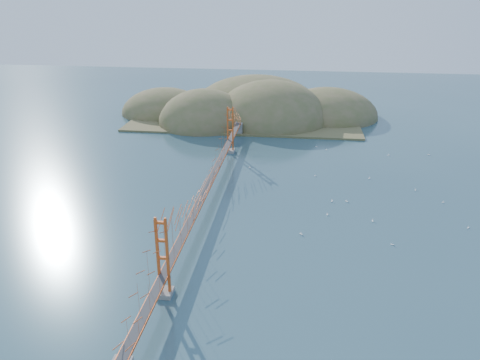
# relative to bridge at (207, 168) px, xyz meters

# --- Properties ---
(ground) EXTENTS (320.00, 320.00, 0.00)m
(ground) POSITION_rel_bridge_xyz_m (0.00, -0.18, -7.01)
(ground) COLOR #2E505D
(ground) RESTS_ON ground
(bridge) EXTENTS (2.20, 94.40, 12.00)m
(bridge) POSITION_rel_bridge_xyz_m (0.00, 0.00, 0.00)
(bridge) COLOR gray
(bridge) RESTS_ON ground
(far_headlands) EXTENTS (84.00, 58.00, 25.00)m
(far_headlands) POSITION_rel_bridge_xyz_m (2.21, 68.33, -7.01)
(far_headlands) COLOR #786345
(far_headlands) RESTS_ON ground
(sailboat_2) EXTENTS (0.56, 0.56, 0.62)m
(sailboat_2) POSITION_rel_bridge_xyz_m (32.80, -12.54, -6.87)
(sailboat_2) COLOR white
(sailboat_2) RESTS_ON ground
(sailboat_12) EXTENTS (0.53, 0.53, 0.59)m
(sailboat_12) POSITION_rel_bridge_xyz_m (24.22, 34.75, -6.87)
(sailboat_12) COLOR white
(sailboat_12) RESTS_ON ground
(sailboat_0) EXTENTS (0.47, 0.53, 0.60)m
(sailboat_0) POSITION_rel_bridge_xyz_m (22.83, -2.83, -6.87)
(sailboat_0) COLOR white
(sailboat_0) RESTS_ON ground
(sailboat_5) EXTENTS (0.49, 0.61, 0.71)m
(sailboat_5) POSITION_rel_bridge_xyz_m (30.74, -4.41, -6.85)
(sailboat_5) COLOR white
(sailboat_5) RESTS_ON ground
(sailboat_7) EXTENTS (0.48, 0.38, 0.56)m
(sailboat_7) POSITION_rel_bridge_xyz_m (21.65, 37.10, -6.87)
(sailboat_7) COLOR white
(sailboat_7) RESTS_ON ground
(sailboat_4) EXTENTS (0.66, 0.66, 0.70)m
(sailboat_4) POSITION_rel_bridge_xyz_m (32.69, 16.15, -6.86)
(sailboat_4) COLOR white
(sailboat_4) RESTS_ON ground
(sailboat_3) EXTENTS (0.63, 0.62, 0.71)m
(sailboat_3) POSITION_rel_bridge_xyz_m (6.00, 19.35, -6.85)
(sailboat_3) COLOR white
(sailboat_3) RESTS_ON ground
(sailboat_16) EXTENTS (0.54, 0.54, 0.58)m
(sailboat_16) POSITION_rel_bridge_xyz_m (20.97, 16.16, -6.87)
(sailboat_16) COLOR white
(sailboat_16) RESTS_ON ground
(sailboat_6) EXTENTS (0.69, 0.69, 0.72)m
(sailboat_6) POSITION_rel_bridge_xyz_m (18.10, -10.92, -6.85)
(sailboat_6) COLOR white
(sailboat_6) RESTS_ON ground
(sailboat_14) EXTENTS (0.61, 0.64, 0.72)m
(sailboat_14) POSITION_rel_bridge_xyz_m (23.96, 3.11, -6.85)
(sailboat_14) COLOR white
(sailboat_14) RESTS_ON ground
(sailboat_1) EXTENTS (0.70, 0.70, 0.73)m
(sailboat_1) POSITION_rel_bridge_xyz_m (26.80, 3.41, -6.85)
(sailboat_1) COLOR white
(sailboat_1) RESTS_ON ground
(sailboat_13) EXTENTS (0.58, 0.58, 0.61)m
(sailboat_13) POSITION_rel_bridge_xyz_m (46.81, -4.98, -6.87)
(sailboat_13) COLOR white
(sailboat_13) RESTS_ON ground
(sailboat_9) EXTENTS (0.51, 0.57, 0.64)m
(sailboat_9) POSITION_rel_bridge_xyz_m (41.28, 10.78, -6.86)
(sailboat_9) COLOR white
(sailboat_9) RESTS_ON ground
(sailboat_8) EXTENTS (0.58, 0.51, 0.66)m
(sailboat_8) POSITION_rel_bridge_xyz_m (39.34, 32.37, -6.86)
(sailboat_8) COLOR white
(sailboat_8) RESTS_ON ground
(sailboat_17) EXTENTS (0.66, 0.64, 0.74)m
(sailboat_17) POSITION_rel_bridge_xyz_m (49.34, 34.05, -6.85)
(sailboat_17) COLOR white
(sailboat_17) RESTS_ON ground
(sailboat_extra_0) EXTENTS (0.54, 0.54, 0.59)m
(sailboat_extra_0) POSITION_rel_bridge_xyz_m (45.33, 5.34, -6.87)
(sailboat_extra_0) COLOR white
(sailboat_extra_0) RESTS_ON ground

